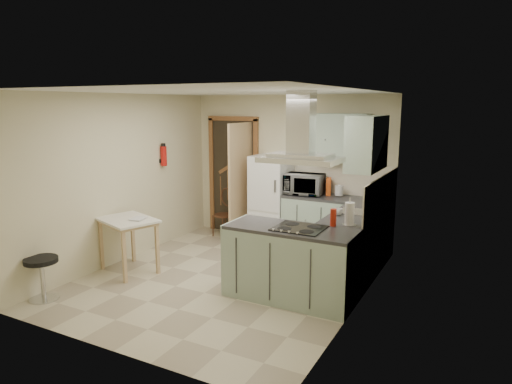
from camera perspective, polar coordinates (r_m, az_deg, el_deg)
The scene contains 28 objects.
floor at distance 6.35m, azimuth -3.69°, elevation -10.76°, with size 4.20×4.20×0.00m, color #C0B695.
ceiling at distance 5.90m, azimuth -3.99°, elevation 12.42°, with size 4.20×4.20×0.00m, color silver.
back_wall at distance 7.84m, azimuth 4.21°, elevation 2.89°, with size 3.60×3.60×0.00m, color beige.
left_wall at distance 7.10m, azimuth -16.33°, elevation 1.62°, with size 4.20×4.20×0.00m, color beige.
right_wall at distance 5.30m, azimuth 13.00°, elevation -1.27°, with size 4.20×4.20×0.00m, color beige.
doorway at distance 8.34m, azimuth -2.84°, elevation 2.00°, with size 1.10×0.12×2.10m, color brown.
fridge at distance 7.74m, azimuth 1.91°, elevation -0.95°, with size 0.60×0.60×1.50m, color white.
counter_back at distance 7.49m, azimuth 7.84°, elevation -3.82°, with size 1.08×0.60×0.90m, color #9EB2A0.
counter_right at distance 6.63m, azimuth 12.70°, elevation -5.95°, with size 0.60×1.95×0.90m, color #9EB2A0.
splashback at distance 7.52m, azimuth 10.88°, elevation 1.60°, with size 1.68×0.02×0.50m, color beige.
wall_cabinet_back at distance 7.29m, azimuth 10.63°, elevation 6.86°, with size 0.85×0.35×0.70m, color #9EB2A0.
wall_cabinet_right at distance 6.07m, azimuth 13.72°, elevation 5.95°, with size 0.35×0.90×0.70m, color #9EB2A0.
peninsula at distance 5.60m, azimuth 4.38°, elevation -8.89°, with size 1.55×0.65×0.90m, color #9EB2A0.
hob at distance 5.42m, azimuth 5.43°, elevation -4.51°, with size 0.58×0.50×0.01m, color black.
extractor_hood at distance 5.26m, azimuth 5.59°, elevation 4.06°, with size 0.90×0.55×0.10m, color silver.
sink at distance 6.35m, azimuth 12.46°, elevation -2.44°, with size 0.45×0.40×0.01m, color silver.
fire_extinguisher at distance 7.69m, azimuth -11.46°, elevation 4.42°, with size 0.10×0.10×0.32m, color #B2140F.
drop_leaf_table at distance 6.72m, azimuth -15.62°, elevation -6.43°, with size 0.82×0.62×0.77m, color #DDBC88.
bentwood_chair at distance 8.16m, azimuth -4.05°, elevation -2.90°, with size 0.35×0.35×0.79m, color #4D2419.
stool at distance 6.20m, azimuth -25.13°, elevation -9.76°, with size 0.39×0.39×0.53m, color black.
microwave at distance 7.42m, azimuth 6.06°, elevation 0.98°, with size 0.61×0.41×0.34m, color black.
kettle at distance 7.34m, azimuth 10.34°, elevation 0.19°, with size 0.13×0.13×0.20m, color silver.
cereal_box at distance 7.44m, azimuth 9.06°, elevation 0.68°, with size 0.07×0.18×0.28m, color #D44F19.
soap_bottle at distance 6.63m, azimuth 14.12°, elevation -1.25°, with size 0.08×0.08×0.17m, color #B1AEBB.
paper_towel at distance 5.63m, azimuth 11.62°, elevation -2.65°, with size 0.11×0.11×0.29m, color silver.
cup at distance 6.12m, azimuth 10.22°, elevation -2.46°, with size 0.12×0.12×0.09m, color silver.
red_bottle at distance 5.56m, azimuth 9.64°, elevation -3.17°, with size 0.07×0.07×0.21m, color #B0200F.
book at distance 6.58m, azimuth -15.17°, elevation -2.80°, with size 0.17×0.24×0.11m, color brown.
Camera 1 is at (3.09, -5.02, 2.35)m, focal length 32.00 mm.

